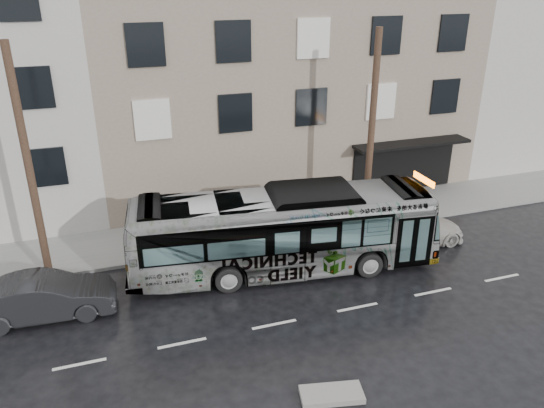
{
  "coord_description": "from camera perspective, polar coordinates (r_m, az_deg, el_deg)",
  "views": [
    {
      "loc": [
        -4.89,
        -16.81,
        11.16
      ],
      "look_at": [
        1.6,
        2.5,
        2.26
      ],
      "focal_mm": 35.0,
      "sensor_mm": 36.0,
      "label": 1
    }
  ],
  "objects": [
    {
      "name": "dark_sedan",
      "position": [
        20.37,
        -23.25,
        -9.21
      ],
      "size": [
        4.82,
        1.89,
        1.56
      ],
      "primitive_type": "imported",
      "rotation": [
        0.0,
        0.0,
        1.52
      ],
      "color": "black",
      "rests_on": "ground"
    },
    {
      "name": "sign_post",
      "position": [
        25.63,
        12.24,
        0.53
      ],
      "size": [
        0.06,
        0.06,
        2.4
      ],
      "primitive_type": "cylinder",
      "color": "slate",
      "rests_on": "sidewalk"
    },
    {
      "name": "slush_pile",
      "position": [
        16.2,
        6.43,
        -19.69
      ],
      "size": [
        1.93,
        1.15,
        0.18
      ],
      "primitive_type": "cube",
      "rotation": [
        0.0,
        0.0,
        -0.2
      ],
      "color": "#A19C98",
      "rests_on": "ground"
    },
    {
      "name": "utility_pole_front",
      "position": [
        24.01,
        10.63,
        7.46
      ],
      "size": [
        0.3,
        0.3,
        9.0
      ],
      "primitive_type": "cylinder",
      "color": "#4F3627",
      "rests_on": "sidewalk"
    },
    {
      "name": "bus",
      "position": [
        21.13,
        1.19,
        -2.95
      ],
      "size": [
        12.58,
        4.41,
        3.43
      ],
      "primitive_type": "imported",
      "rotation": [
        0.0,
        0.0,
        1.44
      ],
      "color": "#B2B2B2",
      "rests_on": "ground"
    },
    {
      "name": "white_sedan",
      "position": [
        24.4,
        14.88,
        -2.67
      ],
      "size": [
        4.77,
        2.05,
        1.37
      ],
      "primitive_type": "imported",
      "rotation": [
        0.0,
        0.0,
        1.54
      ],
      "color": "#B9B6B0",
      "rests_on": "ground"
    },
    {
      "name": "building_taupe",
      "position": [
        31.63,
        -0.05,
        13.29
      ],
      "size": [
        20.0,
        12.0,
        11.0
      ],
      "primitive_type": "cube",
      "color": "gray",
      "rests_on": "ground"
    },
    {
      "name": "utility_pole_rear",
      "position": [
        21.3,
        -24.69,
        3.59
      ],
      "size": [
        0.3,
        0.3,
        9.0
      ],
      "primitive_type": "cylinder",
      "color": "#4F3627",
      "rests_on": "sidewalk"
    },
    {
      "name": "ground",
      "position": [
        20.76,
        -2.01,
        -8.93
      ],
      "size": [
        120.0,
        120.0,
        0.0
      ],
      "primitive_type": "plane",
      "color": "black",
      "rests_on": "ground"
    },
    {
      "name": "building_filler",
      "position": [
        41.62,
        26.46,
        14.12
      ],
      "size": [
        18.0,
        12.0,
        12.0
      ],
      "primitive_type": "cube",
      "color": "#B8B6AE",
      "rests_on": "ground"
    },
    {
      "name": "sidewalk",
      "position": [
        24.86,
        -5.27,
        -2.99
      ],
      "size": [
        90.0,
        3.6,
        0.15
      ],
      "primitive_type": "cube",
      "color": "gray",
      "rests_on": "ground"
    }
  ]
}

